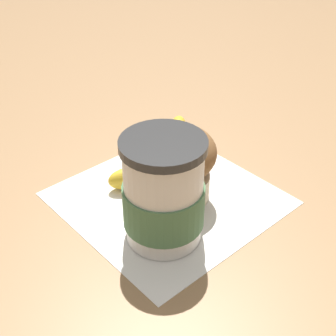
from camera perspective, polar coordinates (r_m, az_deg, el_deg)
name	(u,v)px	position (r m, az deg, el deg)	size (l,w,h in m)	color
ground_plane	(168,198)	(0.62, 0.00, -3.72)	(3.00, 3.00, 0.00)	#936D47
paper_napkin	(168,198)	(0.62, 0.00, -3.67)	(0.25, 0.25, 0.00)	white
coffee_cup	(163,194)	(0.53, -0.55, -3.25)	(0.09, 0.09, 0.13)	silver
muffin	(180,162)	(0.59, 1.49, 0.76)	(0.09, 0.09, 0.10)	beige
banana	(162,153)	(0.68, -0.70, 1.86)	(0.12, 0.19, 0.03)	gold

